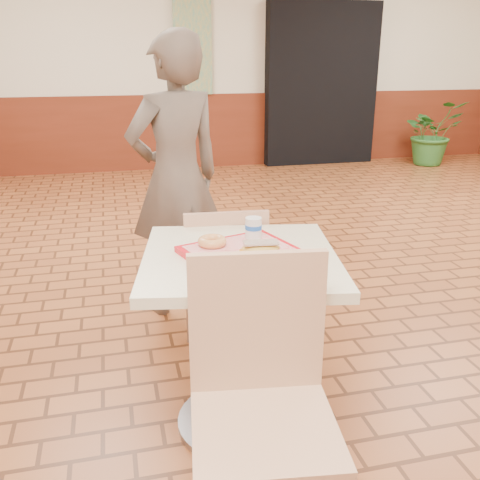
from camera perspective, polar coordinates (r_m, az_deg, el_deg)
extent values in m
cube|color=brown|center=(3.37, 19.79, -8.94)|extent=(8.00, 10.00, 0.01)
cube|color=beige|center=(7.64, -0.39, 19.12)|extent=(8.00, 0.01, 3.00)
cube|color=#602412|center=(7.69, -0.34, 11.64)|extent=(8.00, 0.04, 1.00)
cube|color=black|center=(7.90, 8.68, 16.01)|extent=(1.60, 0.22, 2.20)
cube|color=gray|center=(7.47, -5.05, 19.81)|extent=(0.50, 0.03, 1.20)
cube|color=beige|center=(2.08, 0.00, -2.10)|extent=(0.75, 0.75, 0.04)
cylinder|color=gray|center=(2.26, 0.00, -11.47)|extent=(0.08, 0.08, 0.75)
cylinder|color=gray|center=(2.46, 0.00, -18.66)|extent=(0.54, 0.54, 0.03)
cube|color=tan|center=(1.72, 2.63, -19.60)|extent=(0.49, 0.49, 0.04)
cube|color=tan|center=(1.74, 1.82, -8.75)|extent=(0.44, 0.09, 0.48)
cylinder|color=gray|center=(2.00, -4.06, -21.79)|extent=(0.03, 0.03, 0.43)
cylinder|color=gray|center=(2.04, 7.32, -20.97)|extent=(0.03, 0.03, 0.43)
cube|color=tan|center=(2.74, -1.88, -4.98)|extent=(0.42, 0.42, 0.04)
cube|color=tan|center=(2.49, -1.41, -1.76)|extent=(0.39, 0.06, 0.43)
cylinder|color=gray|center=(3.00, 0.95, -7.12)|extent=(0.03, 0.03, 0.38)
cylinder|color=gray|center=(2.97, -5.49, -7.55)|extent=(0.03, 0.03, 0.38)
cylinder|color=gray|center=(2.71, 2.20, -10.23)|extent=(0.03, 0.03, 0.38)
cylinder|color=gray|center=(2.67, -4.99, -10.77)|extent=(0.03, 0.03, 0.38)
imported|color=#61554B|center=(3.19, -6.83, 6.54)|extent=(0.71, 0.58, 1.66)
cube|color=red|center=(2.07, 0.00, -1.27)|extent=(0.41, 0.32, 0.02)
cube|color=#E18585|center=(2.07, 0.00, -0.94)|extent=(0.37, 0.27, 0.00)
torus|color=#D98F4F|center=(2.09, -2.99, -0.14)|extent=(0.14, 0.14, 0.04)
ellipsoid|color=gold|center=(2.01, 2.23, -0.89)|extent=(0.15, 0.09, 0.04)
cube|color=beige|center=(2.00, 2.24, -0.27)|extent=(0.14, 0.07, 0.01)
ellipsoid|color=orange|center=(2.00, 0.41, -1.21)|extent=(0.04, 0.03, 0.02)
cylinder|color=silver|center=(2.17, 1.44, 1.31)|extent=(0.07, 0.07, 0.09)
cylinder|color=blue|center=(2.17, 1.44, 1.42)|extent=(0.07, 0.07, 0.02)
imported|color=#2D6C2B|center=(8.24, 19.78, 10.72)|extent=(0.87, 0.78, 0.90)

